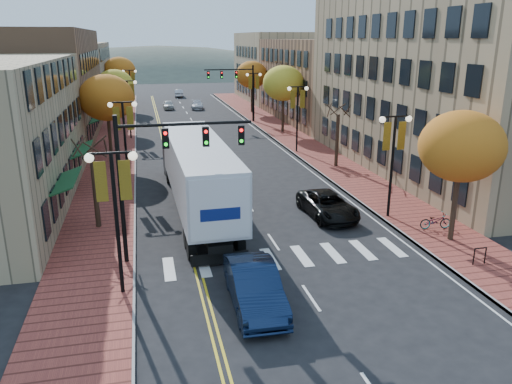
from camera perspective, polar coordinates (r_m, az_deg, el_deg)
ground at (r=22.63m, az=4.64°, el=-9.57°), size 200.00×200.00×0.00m
sidewalk_left at (r=52.77m, az=-15.72°, el=5.53°), size 4.00×85.00×0.15m
sidewalk_right at (r=54.86m, az=3.48°, el=6.57°), size 4.00×85.00×0.15m
building_left_mid at (r=56.45m, az=-24.31°, el=10.98°), size 12.00×24.00×11.00m
building_left_far at (r=81.12m, az=-21.00°, el=12.27°), size 12.00×26.00×9.50m
building_right_near at (r=43.14m, az=22.70°, el=12.37°), size 15.00×28.00×15.00m
building_right_mid at (r=66.24m, az=9.30°, el=12.51°), size 15.00×24.00×10.00m
building_right_far at (r=86.95m, az=3.76°, el=14.09°), size 15.00×20.00×11.00m
tree_left_a at (r=28.48m, az=-17.90°, el=0.20°), size 0.28×0.28×4.20m
tree_left_b at (r=43.56m, az=-16.72°, el=10.27°), size 4.48×4.48×7.21m
tree_left_c at (r=59.50m, az=-15.84°, el=11.64°), size 4.16×4.16×6.69m
tree_left_d at (r=77.40m, az=-15.34°, el=13.23°), size 4.61×4.61×7.42m
tree_right_a at (r=26.63m, az=22.44°, el=4.82°), size 4.16×4.16×6.69m
tree_right_b at (r=41.00m, az=9.25°, el=5.84°), size 0.28×0.28×4.20m
tree_right_c at (r=55.57m, az=3.14°, el=12.30°), size 4.48×4.48×7.21m
tree_right_d at (r=71.05m, az=-0.50°, el=13.26°), size 4.35×4.35×7.00m
lamp_left_a at (r=20.14m, az=-15.87°, el=-0.44°), size 1.96×0.36×6.05m
lamp_left_b at (r=35.73m, az=-14.84°, el=7.17°), size 1.96×0.36×6.05m
lamp_left_c at (r=53.56m, az=-14.40°, el=10.38°), size 1.96×0.36×6.05m
lamp_left_d at (r=71.47m, az=-14.18°, el=11.98°), size 1.96×0.36×6.05m
lamp_right_a at (r=29.32m, az=15.43°, el=5.02°), size 1.96×0.36×6.05m
lamp_right_b at (r=45.74m, az=4.77°, el=9.76°), size 1.96×0.36×6.05m
lamp_right_c at (r=63.02m, az=-0.25°, el=11.85°), size 1.96×0.36×6.05m
traffic_mast_near at (r=22.84m, az=-10.63°, el=3.63°), size 6.10×0.35×7.00m
traffic_mast_far at (r=62.55m, az=-2.10°, el=12.38°), size 6.10×0.34×7.00m
semi_truck at (r=30.52m, az=-6.97°, el=2.79°), size 3.18×18.09×4.51m
navy_sedan at (r=19.87m, az=-0.17°, el=-10.77°), size 1.92×5.19×1.69m
black_suv at (r=29.78m, az=8.18°, el=-1.49°), size 2.63×5.26×1.43m
car_far_white at (r=76.54m, az=-9.98°, el=9.79°), size 1.51×3.74×1.27m
car_far_silver at (r=75.98m, az=-6.76°, el=9.86°), size 2.05×4.33×1.22m
car_far_oncoming at (r=92.15m, az=-8.81°, el=11.09°), size 1.72×4.13×1.33m
bicycle at (r=29.00m, az=19.82°, el=-3.12°), size 1.78×0.80×0.91m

